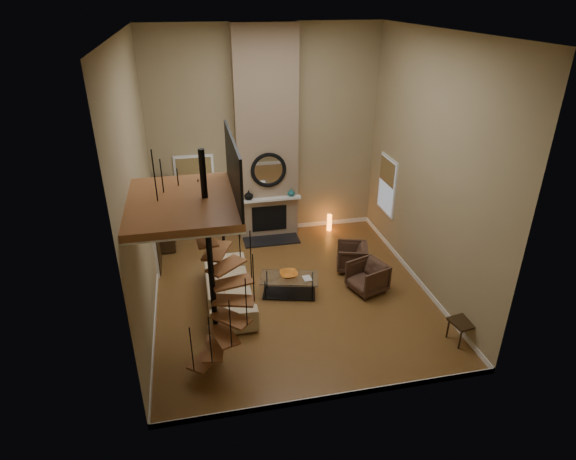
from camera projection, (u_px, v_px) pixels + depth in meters
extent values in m
cube|color=olive|center=(292.00, 293.00, 10.89)|extent=(6.00, 6.50, 0.01)
cube|color=#9C8B64|center=(265.00, 136.00, 12.50)|extent=(6.00, 0.02, 5.50)
cube|color=#9C8B64|center=(341.00, 258.00, 6.82)|extent=(6.00, 0.02, 5.50)
cube|color=#9C8B64|center=(138.00, 190.00, 9.10)|extent=(0.02, 6.50, 5.50)
cube|color=#9C8B64|center=(430.00, 168.00, 10.22)|extent=(0.02, 6.50, 5.50)
cube|color=silver|center=(293.00, 32.00, 8.43)|extent=(6.00, 6.50, 0.01)
cube|color=white|center=(267.00, 228.00, 13.70)|extent=(6.00, 0.02, 0.12)
cube|color=white|center=(333.00, 397.00, 8.03)|extent=(6.00, 0.02, 0.12)
cube|color=white|center=(156.00, 307.00, 10.31)|extent=(0.02, 6.50, 0.12)
cube|color=white|center=(414.00, 276.00, 11.42)|extent=(0.02, 6.50, 0.12)
cube|color=#8F765D|center=(267.00, 138.00, 12.34)|extent=(1.60, 0.38, 5.50)
cube|color=black|center=(272.00, 240.00, 13.13)|extent=(1.50, 0.60, 0.04)
cube|color=black|center=(269.00, 218.00, 13.15)|extent=(0.95, 0.02, 0.72)
cube|color=white|center=(270.00, 199.00, 12.81)|extent=(1.70, 0.18, 0.06)
torus|color=black|center=(269.00, 170.00, 12.50)|extent=(0.94, 0.10, 0.94)
cylinder|color=white|center=(269.00, 170.00, 12.51)|extent=(0.80, 0.01, 0.80)
imported|color=black|center=(249.00, 195.00, 12.67)|extent=(0.24, 0.24, 0.25)
imported|color=#1B5D61|center=(291.00, 192.00, 12.89)|extent=(0.20, 0.20, 0.21)
cube|color=white|center=(195.00, 183.00, 12.65)|extent=(1.02, 0.04, 1.52)
cube|color=#8C9EB2|center=(195.00, 183.00, 12.63)|extent=(0.90, 0.01, 1.40)
cube|color=olive|center=(195.00, 176.00, 12.52)|extent=(0.90, 0.01, 0.98)
cube|color=white|center=(387.00, 186.00, 12.48)|extent=(0.04, 1.02, 1.52)
cube|color=#8C9EB2|center=(386.00, 186.00, 12.47)|extent=(0.01, 0.90, 1.40)
cube|color=olive|center=(387.00, 172.00, 12.30)|extent=(0.01, 0.90, 0.63)
cube|color=white|center=(154.00, 229.00, 11.44)|extent=(0.06, 1.05, 2.16)
cube|color=#322010|center=(156.00, 230.00, 11.46)|extent=(0.05, 0.90, 2.05)
cube|color=#8C9EB2|center=(155.00, 213.00, 11.28)|extent=(0.01, 0.60, 0.90)
cube|color=#995C32|center=(183.00, 203.00, 7.49)|extent=(1.70, 2.20, 0.12)
cube|color=white|center=(183.00, 207.00, 7.53)|extent=(1.70, 2.20, 0.03)
cube|color=black|center=(233.00, 167.00, 7.41)|extent=(0.04, 2.20, 0.94)
cylinder|color=black|center=(211.00, 265.00, 8.08)|extent=(0.10, 0.10, 4.02)
cube|color=#995C32|center=(206.00, 358.00, 8.58)|extent=(0.71, 0.78, 0.04)
cylinder|color=black|center=(192.00, 350.00, 8.08)|extent=(0.02, 0.02, 0.94)
cube|color=#995C32|center=(214.00, 348.00, 8.43)|extent=(0.46, 0.77, 0.04)
cylinder|color=black|center=(210.00, 341.00, 7.90)|extent=(0.02, 0.02, 0.94)
cube|color=#995C32|center=(223.00, 335.00, 8.35)|extent=(0.55, 0.79, 0.04)
cylinder|color=black|center=(230.00, 324.00, 7.86)|extent=(0.02, 0.02, 0.94)
cube|color=#995C32|center=(231.00, 318.00, 8.35)|extent=(0.75, 0.74, 0.04)
cylinder|color=black|center=(246.00, 302.00, 7.96)|extent=(0.02, 0.02, 0.94)
cube|color=#995C32|center=(234.00, 300.00, 8.38)|extent=(0.79, 0.53, 0.04)
cylinder|color=black|center=(253.00, 278.00, 8.14)|extent=(0.02, 0.02, 0.94)
cube|color=#995C32|center=(232.00, 283.00, 8.41)|extent=(0.77, 0.48, 0.04)
cylinder|color=black|center=(251.00, 255.00, 8.33)|extent=(0.02, 0.02, 0.94)
cube|color=#995C32|center=(226.00, 266.00, 8.42)|extent=(0.77, 0.72, 0.04)
cylinder|color=black|center=(239.00, 235.00, 8.46)|extent=(0.02, 0.02, 0.94)
cube|color=#995C32|center=(217.00, 251.00, 8.37)|extent=(0.58, 0.79, 0.04)
cylinder|color=black|center=(221.00, 218.00, 8.47)|extent=(0.02, 0.02, 0.94)
cube|color=#995C32|center=(206.00, 238.00, 8.24)|extent=(0.41, 0.75, 0.04)
cylinder|color=black|center=(200.00, 205.00, 8.34)|extent=(0.02, 0.02, 0.94)
cube|color=#995C32|center=(195.00, 227.00, 8.04)|extent=(0.68, 0.79, 0.04)
cylinder|color=black|center=(180.00, 195.00, 8.06)|extent=(0.02, 0.02, 0.94)
cube|color=#995C32|center=(186.00, 216.00, 7.79)|extent=(0.80, 0.64, 0.04)
cylinder|color=black|center=(163.00, 187.00, 7.67)|extent=(0.02, 0.02, 0.94)
cube|color=#995C32|center=(182.00, 206.00, 7.52)|extent=(0.72, 0.34, 0.04)
cylinder|color=black|center=(155.00, 180.00, 7.24)|extent=(0.02, 0.02, 0.94)
cube|color=#322010|center=(165.00, 215.00, 12.40)|extent=(0.38, 0.82, 1.82)
imported|color=#C6B089|center=(228.00, 286.00, 10.42)|extent=(0.96, 2.45, 0.72)
imported|color=#4A2F22|center=(355.00, 257.00, 11.64)|extent=(0.90, 0.89, 0.66)
imported|color=#4A2F22|center=(370.00, 276.00, 10.86)|extent=(0.96, 0.94, 0.69)
cube|color=silver|center=(289.00, 278.00, 10.64)|extent=(1.40, 0.94, 0.02)
cube|color=black|center=(289.00, 293.00, 10.83)|extent=(1.27, 0.81, 0.02)
cylinder|color=black|center=(265.00, 291.00, 10.57)|extent=(0.04, 0.04, 0.47)
cylinder|color=black|center=(312.00, 292.00, 10.53)|extent=(0.04, 0.04, 0.47)
cylinder|color=black|center=(267.00, 280.00, 10.96)|extent=(0.04, 0.04, 0.47)
cylinder|color=black|center=(312.00, 281.00, 10.92)|extent=(0.04, 0.04, 0.47)
imported|color=orange|center=(289.00, 274.00, 10.66)|extent=(0.40, 0.40, 0.10)
imported|color=gray|center=(306.00, 279.00, 10.57)|extent=(0.19, 0.25, 0.02)
cylinder|color=black|center=(225.00, 257.00, 12.33)|extent=(0.36, 0.36, 0.03)
cylinder|color=black|center=(223.00, 229.00, 11.98)|extent=(0.04, 0.04, 1.54)
cylinder|color=#F2E5C6|center=(222.00, 202.00, 11.65)|extent=(0.40, 0.40, 0.32)
cylinder|color=orange|center=(329.00, 222.00, 13.61)|extent=(0.13, 0.13, 0.48)
cube|color=#322010|center=(463.00, 322.00, 9.22)|extent=(0.52, 0.52, 0.05)
cube|color=#322010|center=(474.00, 309.00, 9.17)|extent=(0.11, 0.43, 0.53)
cylinder|color=#322010|center=(460.00, 340.00, 9.11)|extent=(0.04, 0.04, 0.43)
cylinder|color=#322010|center=(475.00, 335.00, 9.23)|extent=(0.04, 0.04, 0.43)
cylinder|color=#322010|center=(448.00, 329.00, 9.41)|extent=(0.04, 0.04, 0.43)
cylinder|color=#322010|center=(463.00, 324.00, 9.53)|extent=(0.04, 0.04, 0.43)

